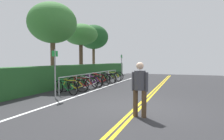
% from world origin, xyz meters
% --- Properties ---
extents(ground_plane, '(34.06, 10.60, 0.05)m').
position_xyz_m(ground_plane, '(0.00, 0.00, -0.03)').
color(ground_plane, '#2B2B2D').
extents(centre_line_yellow_inner, '(30.65, 0.10, 0.00)m').
position_xyz_m(centre_line_yellow_inner, '(0.00, -0.08, 0.00)').
color(centre_line_yellow_inner, gold).
rests_on(centre_line_yellow_inner, ground_plane).
extents(centre_line_yellow_outer, '(30.65, 0.10, 0.00)m').
position_xyz_m(centre_line_yellow_outer, '(0.00, 0.08, 0.00)').
color(centre_line_yellow_outer, gold).
rests_on(centre_line_yellow_outer, ground_plane).
extents(bike_lane_stripe_white, '(30.65, 0.12, 0.00)m').
position_xyz_m(bike_lane_stripe_white, '(0.00, 3.07, 0.00)').
color(bike_lane_stripe_white, white).
rests_on(bike_lane_stripe_white, ground_plane).
extents(bike_rack, '(7.74, 0.05, 0.85)m').
position_xyz_m(bike_rack, '(4.80, 3.90, 0.64)').
color(bike_rack, '#9EA0A5').
rests_on(bike_rack, ground_plane).
extents(bicycle_0, '(0.62, 1.68, 0.70)m').
position_xyz_m(bicycle_0, '(1.46, 3.88, 0.33)').
color(bicycle_0, black).
rests_on(bicycle_0, ground_plane).
extents(bicycle_1, '(0.57, 1.63, 0.69)m').
position_xyz_m(bicycle_1, '(2.15, 3.91, 0.32)').
color(bicycle_1, black).
rests_on(bicycle_1, ground_plane).
extents(bicycle_2, '(0.52, 1.77, 0.75)m').
position_xyz_m(bicycle_2, '(2.99, 3.84, 0.35)').
color(bicycle_2, black).
rests_on(bicycle_2, ground_plane).
extents(bicycle_3, '(0.65, 1.68, 0.74)m').
position_xyz_m(bicycle_3, '(3.66, 3.80, 0.35)').
color(bicycle_3, black).
rests_on(bicycle_3, ground_plane).
extents(bicycle_4, '(0.61, 1.61, 0.73)m').
position_xyz_m(bicycle_4, '(4.44, 3.92, 0.34)').
color(bicycle_4, black).
rests_on(bicycle_4, ground_plane).
extents(bicycle_5, '(0.66, 1.78, 0.78)m').
position_xyz_m(bicycle_5, '(5.25, 3.82, 0.37)').
color(bicycle_5, black).
rests_on(bicycle_5, ground_plane).
extents(bicycle_6, '(0.62, 1.78, 0.77)m').
position_xyz_m(bicycle_6, '(5.95, 3.84, 0.36)').
color(bicycle_6, black).
rests_on(bicycle_6, ground_plane).
extents(bicycle_7, '(0.57, 1.60, 0.69)m').
position_xyz_m(bicycle_7, '(6.61, 3.79, 0.32)').
color(bicycle_7, black).
rests_on(bicycle_7, ground_plane).
extents(bicycle_8, '(0.51, 1.68, 0.71)m').
position_xyz_m(bicycle_8, '(7.43, 3.77, 0.33)').
color(bicycle_8, black).
rests_on(bicycle_8, ground_plane).
extents(bicycle_9, '(0.46, 1.83, 0.78)m').
position_xyz_m(bicycle_9, '(8.16, 3.96, 0.37)').
color(bicycle_9, black).
rests_on(bicycle_9, ground_plane).
extents(pedestrian, '(0.32, 0.49, 1.57)m').
position_xyz_m(pedestrian, '(-1.03, -0.29, 0.89)').
color(pedestrian, '#4C3826').
rests_on(pedestrian, ground_plane).
extents(sign_post_near, '(0.36, 0.06, 2.08)m').
position_xyz_m(sign_post_near, '(0.34, 3.64, 1.26)').
color(sign_post_near, gray).
rests_on(sign_post_near, ground_plane).
extents(sign_post_far, '(0.36, 0.06, 2.15)m').
position_xyz_m(sign_post_far, '(9.57, 3.66, 1.30)').
color(sign_post_far, gray).
rests_on(sign_post_far, ground_plane).
extents(hedge_backdrop, '(16.69, 0.95, 1.31)m').
position_xyz_m(hedge_backdrop, '(6.30, 5.64, 0.66)').
color(hedge_backdrop, '#235626').
rests_on(hedge_backdrop, ground_plane).
extents(tree_mid, '(3.11, 3.11, 5.33)m').
position_xyz_m(tree_mid, '(3.99, 6.54, 4.00)').
color(tree_mid, brown).
rests_on(tree_mid, ground_plane).
extents(tree_far_right, '(2.91, 2.91, 4.75)m').
position_xyz_m(tree_far_right, '(8.29, 6.92, 3.80)').
color(tree_far_right, '#473323').
rests_on(tree_far_right, ground_plane).
extents(tree_extra, '(3.19, 3.19, 5.46)m').
position_xyz_m(tree_extra, '(12.56, 7.80, 4.14)').
color(tree_extra, brown).
rests_on(tree_extra, ground_plane).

